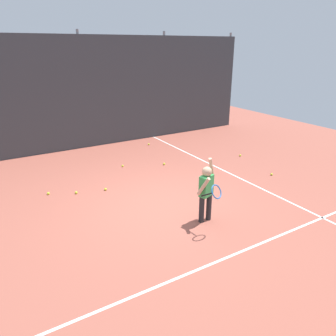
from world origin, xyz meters
TOP-DOWN VIEW (x-y plane):
  - ground_plane at (0.00, 0.00)m, footprint 20.00×20.00m
  - court_line_baseline at (0.00, -2.28)m, footprint 9.00×0.05m
  - court_line_sideline at (2.66, 1.00)m, footprint 0.05×9.00m
  - back_fence_windscreen at (0.00, 5.30)m, footprint 13.24×0.08m
  - fence_post_2 at (0.00, 5.36)m, footprint 0.09×0.09m
  - fence_post_3 at (3.23, 5.36)m, footprint 0.09×0.09m
  - fence_post_4 at (6.47, 5.36)m, footprint 0.09×0.09m
  - tennis_player at (0.43, -1.09)m, footprint 0.57×0.74m
  - tennis_ball_0 at (3.57, -0.05)m, footprint 0.07×0.07m
  - tennis_ball_1 at (-2.11, 1.91)m, footprint 0.07×0.07m
  - tennis_ball_2 at (0.23, 2.75)m, footprint 0.07×0.07m
  - tennis_ball_3 at (-0.82, 1.42)m, footprint 0.07×0.07m
  - tennis_ball_4 at (-1.51, 1.60)m, footprint 0.07×0.07m
  - tennis_ball_5 at (1.39, 2.25)m, footprint 0.07×0.07m
  - tennis_ball_6 at (3.97, 1.65)m, footprint 0.07×0.07m
  - tennis_ball_8 at (1.96, 4.34)m, footprint 0.07×0.07m

SIDE VIEW (x-z plane):
  - ground_plane at x=0.00m, z-range 0.00..0.00m
  - court_line_baseline at x=0.00m, z-range 0.00..0.00m
  - court_line_sideline at x=2.66m, z-range 0.00..0.00m
  - tennis_ball_0 at x=3.57m, z-range 0.00..0.07m
  - tennis_ball_1 at x=-2.11m, z-range 0.00..0.07m
  - tennis_ball_2 at x=0.23m, z-range 0.00..0.07m
  - tennis_ball_3 at x=-0.82m, z-range 0.00..0.07m
  - tennis_ball_4 at x=-1.51m, z-range 0.00..0.07m
  - tennis_ball_5 at x=1.39m, z-range 0.00..0.07m
  - tennis_ball_6 at x=3.97m, z-range 0.00..0.07m
  - tennis_ball_8 at x=1.96m, z-range 0.00..0.07m
  - tennis_player at x=0.43m, z-range 0.05..1.40m
  - back_fence_windscreen at x=0.00m, z-range 0.00..3.78m
  - fence_post_2 at x=0.00m, z-range 0.00..3.93m
  - fence_post_3 at x=3.23m, z-range 0.00..3.93m
  - fence_post_4 at x=6.47m, z-range 0.00..3.93m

